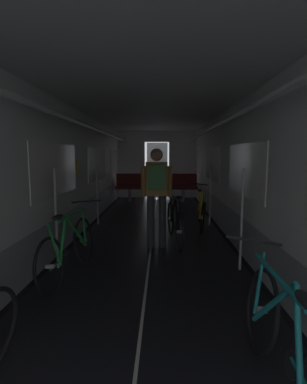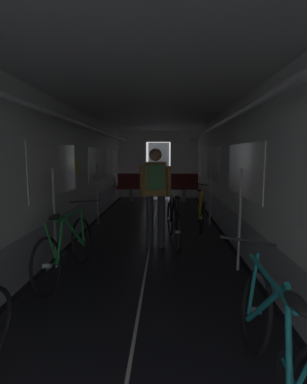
{
  "view_description": "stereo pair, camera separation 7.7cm",
  "coord_description": "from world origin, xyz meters",
  "px_view_note": "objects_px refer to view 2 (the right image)",
  "views": [
    {
      "loc": [
        0.19,
        -1.82,
        1.58
      ],
      "look_at": [
        0.0,
        4.68,
        0.75
      ],
      "focal_mm": 27.39,
      "sensor_mm": 36.0,
      "label": 1
    },
    {
      "loc": [
        0.26,
        -1.82,
        1.58
      ],
      "look_at": [
        0.0,
        4.68,
        0.75
      ],
      "focal_mm": 27.39,
      "sensor_mm": 36.0,
      "label": 2
    }
  ],
  "objects_px": {
    "bicycle_green": "(67,248)",
    "bicycle_black_in_aisle": "(174,222)",
    "person_cyclist_aisle": "(155,189)",
    "bench_seat_far_left": "(131,185)",
    "bench_seat_far_right": "(184,185)",
    "bicycle_teal": "(278,346)",
    "bicycle_yellow": "(201,211)"
  },
  "relations": [
    {
      "from": "person_cyclist_aisle",
      "to": "bicycle_yellow",
      "type": "bearing_deg",
      "value": 54.94
    },
    {
      "from": "bicycle_green",
      "to": "bicycle_teal",
      "type": "relative_size",
      "value": 1.0
    },
    {
      "from": "bicycle_yellow",
      "to": "bicycle_black_in_aisle",
      "type": "relative_size",
      "value": 1.01
    },
    {
      "from": "bicycle_green",
      "to": "bicycle_teal",
      "type": "distance_m",
      "value": 2.73
    },
    {
      "from": "bicycle_green",
      "to": "bicycle_black_in_aisle",
      "type": "height_order",
      "value": "bicycle_green"
    },
    {
      "from": "bench_seat_far_left",
      "to": "bicycle_yellow",
      "type": "relative_size",
      "value": 0.58
    },
    {
      "from": "bench_seat_far_left",
      "to": "bench_seat_far_right",
      "type": "xyz_separation_m",
      "value": [
        1.8,
        0.0,
        0.0
      ]
    },
    {
      "from": "bicycle_green",
      "to": "person_cyclist_aisle",
      "type": "distance_m",
      "value": 1.8
    },
    {
      "from": "bicycle_yellow",
      "to": "bicycle_teal",
      "type": "height_order",
      "value": "bicycle_teal"
    },
    {
      "from": "bicycle_teal",
      "to": "bench_seat_far_right",
      "type": "bearing_deg",
      "value": 90.57
    },
    {
      "from": "bench_seat_far_left",
      "to": "bicycle_yellow",
      "type": "distance_m",
      "value": 4.16
    },
    {
      "from": "bicycle_green",
      "to": "bicycle_yellow",
      "type": "bearing_deg",
      "value": 51.85
    },
    {
      "from": "bicycle_yellow",
      "to": "bicycle_black_in_aisle",
      "type": "height_order",
      "value": "bicycle_yellow"
    },
    {
      "from": "bicycle_green",
      "to": "person_cyclist_aisle",
      "type": "bearing_deg",
      "value": 48.82
    },
    {
      "from": "person_cyclist_aisle",
      "to": "bicycle_black_in_aisle",
      "type": "xyz_separation_m",
      "value": [
        0.32,
        0.27,
        -0.63
      ]
    },
    {
      "from": "bench_seat_far_right",
      "to": "person_cyclist_aisle",
      "type": "xyz_separation_m",
      "value": [
        -0.8,
        -5.02,
        0.45
      ]
    },
    {
      "from": "bicycle_teal",
      "to": "person_cyclist_aisle",
      "type": "relative_size",
      "value": 1.0
    },
    {
      "from": "bench_seat_far_left",
      "to": "bench_seat_far_right",
      "type": "height_order",
      "value": "same"
    },
    {
      "from": "bench_seat_far_right",
      "to": "person_cyclist_aisle",
      "type": "height_order",
      "value": "person_cyclist_aisle"
    },
    {
      "from": "bicycle_yellow",
      "to": "bicycle_green",
      "type": "height_order",
      "value": "bicycle_yellow"
    },
    {
      "from": "person_cyclist_aisle",
      "to": "bench_seat_far_right",
      "type": "bearing_deg",
      "value": 80.94
    },
    {
      "from": "bench_seat_far_right",
      "to": "bicycle_green",
      "type": "height_order",
      "value": "bench_seat_far_right"
    },
    {
      "from": "bicycle_teal",
      "to": "person_cyclist_aisle",
      "type": "distance_m",
      "value": 3.32
    },
    {
      "from": "bicycle_green",
      "to": "bench_seat_far_left",
      "type": "bearing_deg",
      "value": 89.03
    },
    {
      "from": "bench_seat_far_left",
      "to": "bench_seat_far_right",
      "type": "bearing_deg",
      "value": 0.0
    },
    {
      "from": "bicycle_yellow",
      "to": "person_cyclist_aisle",
      "type": "height_order",
      "value": "person_cyclist_aisle"
    },
    {
      "from": "bench_seat_far_left",
      "to": "bicycle_black_in_aisle",
      "type": "height_order",
      "value": "bench_seat_far_left"
    },
    {
      "from": "bicycle_black_in_aisle",
      "to": "person_cyclist_aisle",
      "type": "bearing_deg",
      "value": -140.31
    },
    {
      "from": "person_cyclist_aisle",
      "to": "bicycle_black_in_aisle",
      "type": "relative_size",
      "value": 1.0
    },
    {
      "from": "bench_seat_far_right",
      "to": "bicycle_black_in_aisle",
      "type": "xyz_separation_m",
      "value": [
        -0.48,
        -4.75,
        -0.18
      ]
    },
    {
      "from": "bench_seat_far_left",
      "to": "bicycle_black_in_aisle",
      "type": "xyz_separation_m",
      "value": [
        1.32,
        -4.75,
        -0.18
      ]
    },
    {
      "from": "bicycle_yellow",
      "to": "bicycle_teal",
      "type": "xyz_separation_m",
      "value": [
        -0.07,
        -4.49,
        -0.0
      ]
    }
  ]
}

